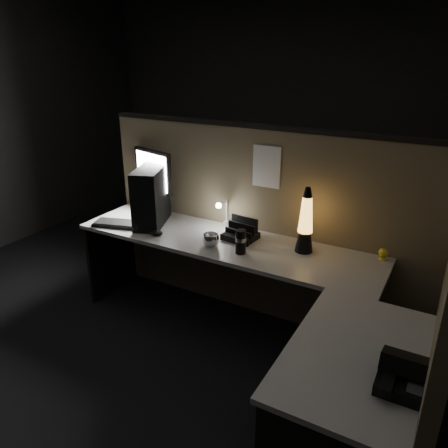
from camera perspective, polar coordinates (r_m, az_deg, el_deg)
The scene contains 17 objects.
floor at distance 3.08m, azimuth -3.23°, elevation -19.33°, with size 6.00×6.00×0.00m, color black.
room_shell at distance 2.35m, azimuth -4.07°, elevation 11.85°, with size 6.00×6.00×6.00m.
partition_back at distance 3.39m, azimuth 4.93°, elevation -0.35°, with size 2.66×0.06×1.50m, color brown.
partition_right at distance 2.41m, azimuth 26.47°, elevation -12.83°, with size 0.06×1.66×1.50m, color brown.
desk at distance 2.84m, azimuth 2.37°, elevation -8.73°, with size 2.60×1.60×0.73m.
pc_tower at distance 3.46m, azimuth -9.51°, elevation 3.56°, with size 0.19×0.43×0.45m, color black.
monitor at distance 3.64m, azimuth -9.22°, elevation 6.17°, with size 0.42×0.18×0.54m.
keyboard at distance 3.53m, azimuth -12.84°, elevation -0.04°, with size 0.49×0.16×0.02m, color black.
mouse at distance 3.30m, azimuth -8.83°, elevation -1.15°, with size 0.10×0.07×0.04m, color black.
clip_lamp at distance 3.37m, azimuth -0.16°, elevation 1.63°, with size 0.04×0.17×0.22m.
organizer at distance 3.20m, azimuth 2.22°, elevation -1.27°, with size 0.24×0.22×0.17m.
lava_lamp at distance 3.00m, azimuth 10.58°, elevation -0.19°, with size 0.12×0.12×0.46m.
travel_mug at distance 2.96m, azimuth 2.19°, elevation -2.32°, with size 0.08×0.08×0.17m, color black.
steel_mug at distance 3.08m, azimuth -1.74°, elevation -2.10°, with size 0.12×0.12×0.09m, color silver.
figurine at distance 3.06m, azimuth 20.07°, elevation -3.54°, with size 0.06×0.06×0.06m, color yellow.
pinned_paper at distance 3.19m, azimuth 5.56°, elevation 7.44°, with size 0.21×0.00×0.31m, color white.
desk_phone at distance 2.04m, azimuth 22.93°, elevation -17.83°, with size 0.24×0.26×0.15m.
Camera 1 is at (1.27, -1.94, 2.03)m, focal length 35.00 mm.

